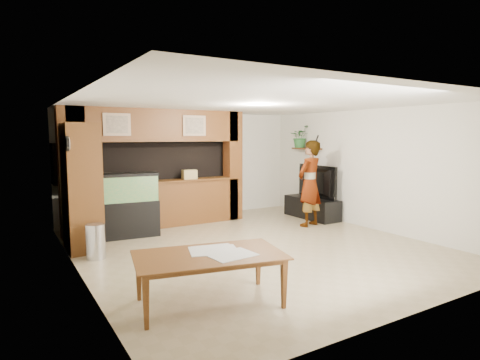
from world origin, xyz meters
TOP-DOWN VIEW (x-y plane):
  - floor at (0.00, 0.00)m, footprint 6.50×6.50m
  - ceiling at (0.00, 0.00)m, footprint 6.50×6.50m
  - wall_back at (0.00, 3.25)m, footprint 6.00×0.00m
  - wall_left at (-3.00, 0.00)m, footprint 0.00×6.50m
  - wall_right at (3.00, 0.00)m, footprint 0.00×6.50m
  - partition at (-0.95, 2.64)m, footprint 4.20×0.99m
  - wall_clock at (-2.97, 1.00)m, footprint 0.05×0.25m
  - wall_shelf at (2.85, 1.95)m, footprint 0.25×0.90m
  - pantry_cabinet at (-2.70, 1.49)m, footprint 0.56×0.92m
  - trash_can at (-2.63, 0.80)m, footprint 0.32×0.32m
  - aquarium at (-1.75, 1.95)m, footprint 1.16×0.44m
  - tv_stand at (2.65, 1.47)m, footprint 0.55×1.51m
  - television at (2.65, 1.47)m, footprint 0.28×1.41m
  - photo_frame at (2.85, 1.79)m, footprint 0.06×0.15m
  - potted_plant at (2.82, 2.19)m, footprint 0.66×0.62m
  - person at (2.01, 0.85)m, footprint 0.81×0.64m
  - microphone at (2.06, 0.69)m, footprint 0.03×0.10m
  - dining_table at (-1.85, -1.83)m, footprint 1.93×1.32m
  - newspaper_a at (-1.73, -1.69)m, footprint 0.69×0.58m
  - newspaper_b at (-1.63, -1.97)m, footprint 0.57×0.44m
  - newspaper_c at (-1.70, -1.63)m, footprint 0.56×0.46m
  - counter_box at (-0.20, 2.45)m, footprint 0.34×0.24m

SIDE VIEW (x-z plane):
  - floor at x=0.00m, z-range 0.00..0.00m
  - tv_stand at x=2.65m, z-range 0.00..0.50m
  - trash_can at x=-2.63m, z-range 0.00..0.58m
  - dining_table at x=-1.85m, z-range 0.00..0.62m
  - newspaper_b at x=-1.63m, z-range 0.62..0.63m
  - newspaper_c at x=-1.70m, z-range 0.62..0.63m
  - newspaper_a at x=-1.73m, z-range 0.62..0.63m
  - aquarium at x=-1.75m, z-range -0.01..1.28m
  - television at x=2.65m, z-range 0.50..1.31m
  - person at x=2.01m, z-range 0.00..1.93m
  - pantry_cabinet at x=-2.70m, z-range 0.00..2.25m
  - counter_box at x=-0.20m, z-range 1.04..1.25m
  - wall_back at x=0.00m, z-range -1.70..4.30m
  - wall_left at x=-3.00m, z-range -1.95..4.55m
  - wall_right at x=3.00m, z-range -1.95..4.55m
  - partition at x=-0.95m, z-range 0.01..2.61m
  - wall_shelf at x=2.85m, z-range 1.68..1.72m
  - photo_frame at x=2.85m, z-range 1.72..1.91m
  - wall_clock at x=-2.97m, z-range 1.77..2.02m
  - microphone at x=2.06m, z-range 1.89..2.04m
  - potted_plant at x=2.82m, z-range 1.72..2.29m
  - ceiling at x=0.00m, z-range 2.60..2.60m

